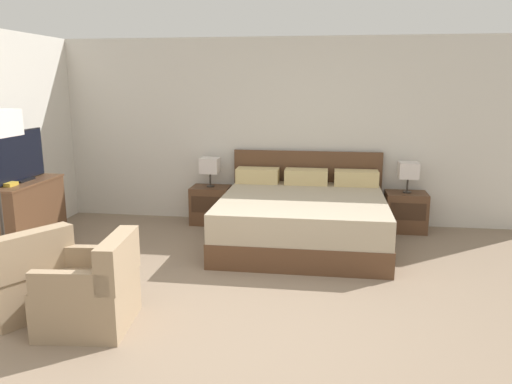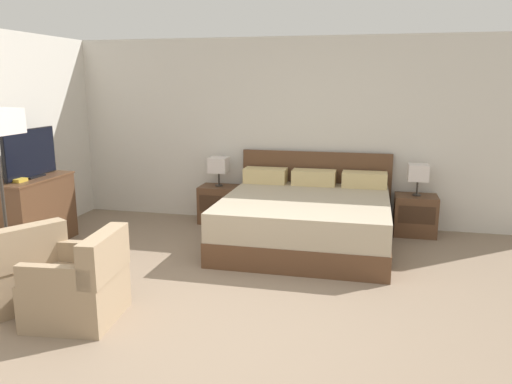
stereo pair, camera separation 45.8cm
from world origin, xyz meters
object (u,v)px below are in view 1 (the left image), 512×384
(dresser, at_px, (23,216))
(book_red_cover, at_px, (7,184))
(armchair_companion, at_px, (93,293))
(nightstand_right, at_px, (406,212))
(tv, at_px, (19,157))
(table_lamp_right, at_px, (408,171))
(armchair_by_window, at_px, (22,280))
(bed, at_px, (303,218))
(table_lamp_left, at_px, (210,166))
(nightstand_left, at_px, (211,205))

(dresser, xyz_separation_m, book_red_cover, (0.01, -0.25, 0.43))
(armchair_companion, bearing_deg, nightstand_right, 47.10)
(book_red_cover, bearing_deg, tv, 91.66)
(table_lamp_right, height_order, armchair_by_window, table_lamp_right)
(bed, relative_size, table_lamp_left, 5.02)
(armchair_companion, bearing_deg, book_red_cover, 139.97)
(table_lamp_right, height_order, tv, tv)
(table_lamp_left, bearing_deg, tv, -141.69)
(table_lamp_left, bearing_deg, dresser, -141.16)
(table_lamp_left, relative_size, tv, 0.45)
(bed, height_order, nightstand_left, bed)
(nightstand_right, distance_m, tv, 4.85)
(dresser, relative_size, book_red_cover, 5.56)
(bed, relative_size, armchair_by_window, 2.18)
(bed, distance_m, nightstand_right, 1.53)
(table_lamp_right, bearing_deg, bed, -151.00)
(tv, bearing_deg, dresser, -94.85)
(nightstand_right, bearing_deg, armchair_by_window, -140.87)
(nightstand_left, distance_m, armchair_companion, 3.14)
(nightstand_left, relative_size, dresser, 0.51)
(armchair_by_window, bearing_deg, dresser, 122.03)
(bed, bearing_deg, table_lamp_right, 29.00)
(book_red_cover, bearing_deg, table_lamp_left, 43.42)
(tv, bearing_deg, table_lamp_left, 38.31)
(dresser, xyz_separation_m, armchair_by_window, (0.91, -1.45, -0.15))
(table_lamp_right, xyz_separation_m, armchair_by_window, (-3.63, -2.96, -0.54))
(table_lamp_left, xyz_separation_m, armchair_companion, (-0.24, -3.13, -0.54))
(bed, xyz_separation_m, nightstand_left, (-1.33, 0.74, -0.06))
(tv, bearing_deg, nightstand_left, 38.28)
(nightstand_right, bearing_deg, nightstand_left, 180.00)
(bed, xyz_separation_m, table_lamp_left, (-1.33, 0.74, 0.50))
(book_red_cover, height_order, armchair_companion, book_red_cover)
(table_lamp_right, distance_m, armchair_by_window, 4.72)
(bed, xyz_separation_m, armchair_by_window, (-2.30, -2.22, -0.04))
(bed, height_order, nightstand_right, bed)
(table_lamp_right, bearing_deg, dresser, -161.62)
(tv, relative_size, armchair_companion, 1.18)
(nightstand_left, xyz_separation_m, table_lamp_left, (0.00, 0.00, 0.56))
(table_lamp_right, bearing_deg, armchair_by_window, -140.85)
(bed, height_order, tv, tv)
(bed, distance_m, table_lamp_right, 1.60)
(table_lamp_left, xyz_separation_m, table_lamp_right, (2.67, 0.00, 0.00))
(table_lamp_left, height_order, tv, tv)
(tv, height_order, armchair_by_window, tv)
(tv, xyz_separation_m, armchair_companion, (1.63, -1.65, -0.84))
(table_lamp_left, bearing_deg, book_red_cover, -136.58)
(table_lamp_left, height_order, book_red_cover, table_lamp_left)
(tv, height_order, book_red_cover, tv)
(book_red_cover, bearing_deg, armchair_companion, -40.03)
(dresser, distance_m, armchair_companion, 2.31)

